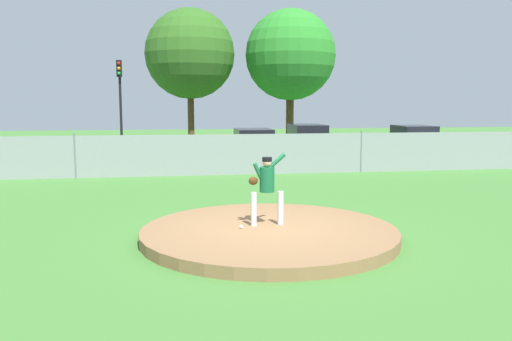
{
  "coord_description": "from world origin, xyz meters",
  "views": [
    {
      "loc": [
        -1.97,
        -10.7,
        2.9
      ],
      "look_at": [
        -0.03,
        1.6,
        1.27
      ],
      "focal_mm": 36.59,
      "sensor_mm": 36.0,
      "label": 1
    }
  ],
  "objects_px": {
    "parked_car_white": "(413,143)",
    "traffic_cone_orange": "(380,157)",
    "parked_car_burgundy": "(254,146)",
    "parked_car_charcoal": "(307,143)",
    "pitcher_youth": "(267,184)",
    "traffic_light_near": "(120,91)",
    "baseball": "(241,227)"
  },
  "relations": [
    {
      "from": "parked_car_white",
      "to": "traffic_light_near",
      "type": "distance_m",
      "value": 15.98
    },
    {
      "from": "pitcher_youth",
      "to": "baseball",
      "type": "bearing_deg",
      "value": -161.68
    },
    {
      "from": "pitcher_youth",
      "to": "parked_car_burgundy",
      "type": "relative_size",
      "value": 0.38
    },
    {
      "from": "parked_car_white",
      "to": "traffic_light_near",
      "type": "bearing_deg",
      "value": 164.04
    },
    {
      "from": "baseball",
      "to": "parked_car_white",
      "type": "distance_m",
      "value": 18.22
    },
    {
      "from": "baseball",
      "to": "traffic_cone_orange",
      "type": "distance_m",
      "value": 15.82
    },
    {
      "from": "traffic_cone_orange",
      "to": "traffic_light_near",
      "type": "distance_m",
      "value": 14.38
    },
    {
      "from": "parked_car_burgundy",
      "to": "parked_car_charcoal",
      "type": "xyz_separation_m",
      "value": [
        2.81,
        0.44,
        0.07
      ]
    },
    {
      "from": "pitcher_youth",
      "to": "parked_car_burgundy",
      "type": "distance_m",
      "value": 14.31
    },
    {
      "from": "baseball",
      "to": "parked_car_white",
      "type": "height_order",
      "value": "parked_car_white"
    },
    {
      "from": "parked_car_white",
      "to": "traffic_cone_orange",
      "type": "xyz_separation_m",
      "value": [
        -2.32,
        -1.3,
        -0.55
      ]
    },
    {
      "from": "pitcher_youth",
      "to": "traffic_light_near",
      "type": "distance_m",
      "value": 19.49
    },
    {
      "from": "baseball",
      "to": "traffic_light_near",
      "type": "distance_m",
      "value": 19.67
    },
    {
      "from": "parked_car_burgundy",
      "to": "parked_car_white",
      "type": "bearing_deg",
      "value": 1.53
    },
    {
      "from": "parked_car_white",
      "to": "traffic_cone_orange",
      "type": "height_order",
      "value": "parked_car_white"
    },
    {
      "from": "pitcher_youth",
      "to": "parked_car_white",
      "type": "height_order",
      "value": "pitcher_youth"
    },
    {
      "from": "parked_car_charcoal",
      "to": "traffic_cone_orange",
      "type": "height_order",
      "value": "parked_car_charcoal"
    },
    {
      "from": "parked_car_burgundy",
      "to": "traffic_light_near",
      "type": "height_order",
      "value": "traffic_light_near"
    },
    {
      "from": "traffic_light_near",
      "to": "parked_car_burgundy",
      "type": "bearing_deg",
      "value": -34.16
    },
    {
      "from": "parked_car_burgundy",
      "to": "baseball",
      "type": "bearing_deg",
      "value": -99.73
    },
    {
      "from": "traffic_light_near",
      "to": "baseball",
      "type": "bearing_deg",
      "value": -77.34
    },
    {
      "from": "parked_car_burgundy",
      "to": "traffic_cone_orange",
      "type": "bearing_deg",
      "value": -9.98
    },
    {
      "from": "baseball",
      "to": "traffic_cone_orange",
      "type": "relative_size",
      "value": 0.13
    },
    {
      "from": "parked_car_burgundy",
      "to": "parked_car_charcoal",
      "type": "bearing_deg",
      "value": 8.91
    },
    {
      "from": "parked_car_burgundy",
      "to": "parked_car_charcoal",
      "type": "relative_size",
      "value": 0.95
    },
    {
      "from": "pitcher_youth",
      "to": "parked_car_charcoal",
      "type": "relative_size",
      "value": 0.36
    },
    {
      "from": "pitcher_youth",
      "to": "baseball",
      "type": "relative_size",
      "value": 21.42
    },
    {
      "from": "parked_car_charcoal",
      "to": "traffic_light_near",
      "type": "xyz_separation_m",
      "value": [
        -9.53,
        4.12,
        2.67
      ]
    },
    {
      "from": "pitcher_youth",
      "to": "traffic_cone_orange",
      "type": "xyz_separation_m",
      "value": [
        7.98,
        13.1,
        -0.9
      ]
    },
    {
      "from": "pitcher_youth",
      "to": "baseball",
      "type": "xyz_separation_m",
      "value": [
        -0.59,
        -0.19,
        -0.88
      ]
    },
    {
      "from": "parked_car_white",
      "to": "traffic_cone_orange",
      "type": "distance_m",
      "value": 2.72
    },
    {
      "from": "baseball",
      "to": "parked_car_charcoal",
      "type": "xyz_separation_m",
      "value": [
        5.28,
        14.81,
        0.58
      ]
    }
  ]
}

